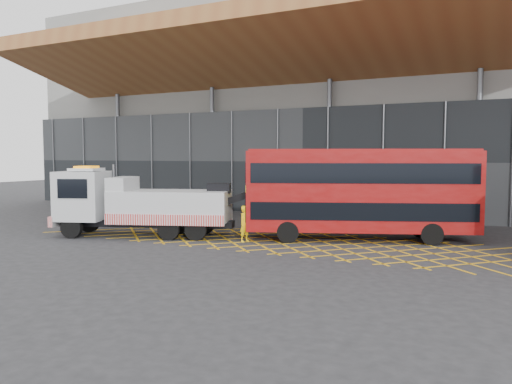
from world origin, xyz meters
The scene contains 6 objects.
ground_plane centered at (0.00, 0.00, 0.00)m, with size 120.00×120.00×0.00m, color #272729.
road_markings centered at (5.60, 0.00, 0.01)m, with size 27.96×7.16×0.01m.
construction_building centered at (1.92, 18.40, 8.98)m, with size 55.00×23.97×18.00m.
recovery_truck centered at (-2.57, -2.08, 1.82)m, with size 11.13×5.80×3.95m.
bus_towed centered at (8.79, 2.09, 2.67)m, with size 11.94×6.81×4.80m.
worker centered at (3.64, -1.04, 0.94)m, with size 0.68×0.45×1.87m, color yellow.
Camera 1 is at (15.57, -23.70, 4.47)m, focal length 35.00 mm.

